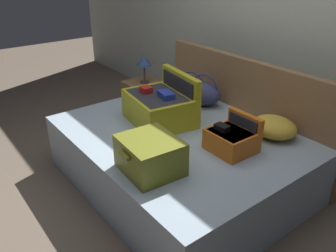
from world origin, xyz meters
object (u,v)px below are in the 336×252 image
duffel_bag (198,92)px  nightstand (145,101)px  hard_case_large (160,106)px  hard_case_small (232,138)px  bed (179,158)px  hard_case_medium (150,155)px  table_lamp (144,61)px  pillow_near_headboard (274,127)px

duffel_bag → nightstand: size_ratio=1.17×
hard_case_large → hard_case_small: (0.73, 0.13, -0.05)m
nightstand → hard_case_small: bearing=-12.3°
hard_case_small → hard_case_large: bearing=-168.9°
duffel_bag → hard_case_large: bearing=-78.9°
bed → hard_case_medium: size_ratio=4.64×
duffel_bag → table_lamp: size_ratio=1.63×
hard_case_medium → pillow_near_headboard: (0.20, 1.08, -0.04)m
hard_case_small → table_lamp: size_ratio=0.98×
bed → table_lamp: 1.45m
hard_case_small → table_lamp: bearing=168.7°
hard_case_large → hard_case_small: hard_case_large is taller
bed → table_lamp: (-1.27, 0.52, 0.48)m
hard_case_medium → table_lamp: size_ratio=1.29×
hard_case_small → hard_case_medium: bearing=-101.6°
bed → hard_case_medium: 0.69m
nightstand → pillow_near_headboard: bearing=1.8°
duffel_bag → pillow_near_headboard: (0.89, 0.03, -0.04)m
bed → hard_case_medium: hard_case_medium is taller
hard_case_small → duffel_bag: bearing=155.1°
bed → hard_case_medium: bearing=-58.5°
bed → table_lamp: table_lamp is taller
bed → nightstand: 1.37m
hard_case_medium → nightstand: 1.92m
hard_case_medium → table_lamp: 1.88m
nightstand → table_lamp: bearing=180.0°
hard_case_small → nightstand: hard_case_small is taller
bed → hard_case_large: hard_case_large is taller
hard_case_large → nightstand: 1.19m
bed → nightstand: bearing=157.9°
hard_case_medium → table_lamp: table_lamp is taller
hard_case_large → hard_case_small: bearing=18.7°
bed → hard_case_small: hard_case_small is taller
hard_case_medium → nightstand: (-1.58, 1.02, -0.37)m
pillow_near_headboard → table_lamp: 1.78m
hard_case_small → pillow_near_headboard: 0.43m
nightstand → table_lamp: 0.49m
pillow_near_headboard → table_lamp: size_ratio=1.12×
nightstand → bed: bearing=-22.1°
hard_case_medium → pillow_near_headboard: hard_case_medium is taller
bed → duffel_bag: size_ratio=3.65×
hard_case_small → nightstand: bearing=168.7°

